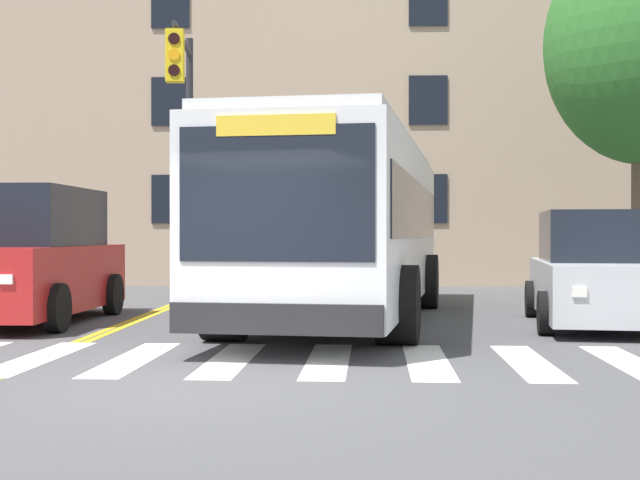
{
  "coord_description": "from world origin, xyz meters",
  "views": [
    {
      "loc": [
        1.65,
        -8.65,
        1.51
      ],
      "look_at": [
        1.1,
        6.13,
        1.41
      ],
      "focal_mm": 50.0,
      "sensor_mm": 36.0,
      "label": 1
    }
  ],
  "objects_px": {
    "car_silver_far_lane": "(595,274)",
    "traffic_light_overhead": "(184,118)",
    "city_bus": "(346,223)",
    "car_red_near_lane": "(31,259)"
  },
  "relations": [
    {
      "from": "city_bus",
      "to": "traffic_light_overhead",
      "type": "height_order",
      "value": "traffic_light_overhead"
    },
    {
      "from": "city_bus",
      "to": "car_red_near_lane",
      "type": "relative_size",
      "value": 2.32
    },
    {
      "from": "city_bus",
      "to": "traffic_light_overhead",
      "type": "relative_size",
      "value": 1.97
    },
    {
      "from": "car_red_near_lane",
      "to": "traffic_light_overhead",
      "type": "bearing_deg",
      "value": 62.07
    },
    {
      "from": "car_silver_far_lane",
      "to": "traffic_light_overhead",
      "type": "bearing_deg",
      "value": 153.0
    },
    {
      "from": "city_bus",
      "to": "car_red_near_lane",
      "type": "distance_m",
      "value": 5.44
    },
    {
      "from": "car_silver_far_lane",
      "to": "city_bus",
      "type": "bearing_deg",
      "value": 166.08
    },
    {
      "from": "car_silver_far_lane",
      "to": "traffic_light_overhead",
      "type": "xyz_separation_m",
      "value": [
        -7.52,
        3.83,
        3.1
      ]
    },
    {
      "from": "city_bus",
      "to": "car_red_near_lane",
      "type": "height_order",
      "value": "city_bus"
    },
    {
      "from": "car_red_near_lane",
      "to": "car_silver_far_lane",
      "type": "xyz_separation_m",
      "value": [
        9.45,
        -0.2,
        -0.24
      ]
    }
  ]
}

